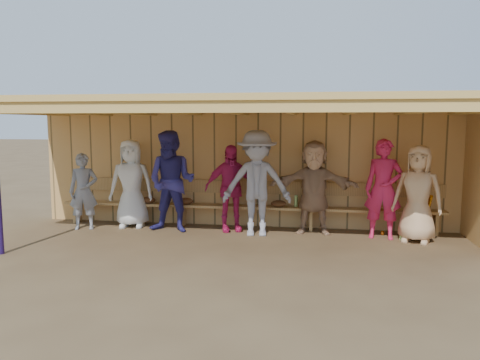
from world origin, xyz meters
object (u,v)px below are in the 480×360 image
(player_b, at_px, (131,183))
(player_f, at_px, (314,187))
(player_g, at_px, (383,189))
(player_c, at_px, (172,182))
(player_d, at_px, (230,188))
(bench, at_px, (246,201))
(player_h, at_px, (418,194))
(player_e, at_px, (257,183))
(player_a, at_px, (84,191))

(player_b, height_order, player_f, player_f)
(player_f, relative_size, player_g, 0.98)
(player_b, bearing_deg, player_c, -26.02)
(player_d, relative_size, bench, 0.22)
(player_f, distance_m, player_g, 1.25)
(player_g, bearing_deg, bench, 177.98)
(player_b, distance_m, player_d, 2.02)
(player_d, bearing_deg, bench, 32.22)
(player_b, bearing_deg, player_h, -13.46)
(player_c, bearing_deg, player_d, 18.20)
(player_e, bearing_deg, player_f, 10.44)
(player_a, height_order, bench, player_a)
(player_a, bearing_deg, player_d, -11.97)
(player_g, bearing_deg, player_a, -169.70)
(player_c, relative_size, player_g, 1.08)
(player_f, relative_size, player_h, 1.03)
(player_c, bearing_deg, player_g, 7.72)
(player_b, xyz_separation_m, player_f, (3.61, 0.00, 0.00))
(player_c, height_order, player_d, player_c)
(player_c, xyz_separation_m, player_d, (1.09, 0.23, -0.14))
(player_g, bearing_deg, player_e, -167.94)
(player_c, height_order, player_g, player_c)
(player_b, height_order, player_d, player_b)
(player_e, bearing_deg, player_c, 172.15)
(player_a, xyz_separation_m, player_d, (2.87, 0.30, 0.08))
(player_a, relative_size, player_g, 0.83)
(player_b, xyz_separation_m, player_e, (2.57, -0.32, 0.10))
(player_g, relative_size, player_h, 1.06)
(player_d, height_order, bench, player_d)
(player_c, xyz_separation_m, player_g, (3.93, 0.09, -0.07))
(player_g, xyz_separation_m, player_h, (0.55, -0.19, -0.05))
(player_b, xyz_separation_m, bench, (2.28, 0.31, -0.35))
(player_a, distance_m, player_h, 6.25)
(player_f, bearing_deg, player_g, -7.35)
(player_a, xyz_separation_m, player_f, (4.46, 0.34, 0.13))
(player_a, height_order, player_h, player_h)
(player_b, bearing_deg, bench, -1.87)
(player_c, height_order, player_h, player_c)
(player_c, relative_size, player_e, 1.00)
(bench, bearing_deg, player_e, -64.87)
(player_g, distance_m, player_h, 0.59)
(player_a, height_order, player_g, player_g)
(player_e, height_order, bench, player_e)
(player_a, distance_m, player_c, 1.79)
(player_a, distance_m, player_g, 5.71)
(player_b, relative_size, player_h, 1.03)
(bench, bearing_deg, player_f, -12.89)
(player_f, xyz_separation_m, player_g, (1.24, -0.18, 0.02))
(player_d, xyz_separation_m, bench, (0.26, 0.35, -0.31))
(player_b, height_order, player_h, player_b)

